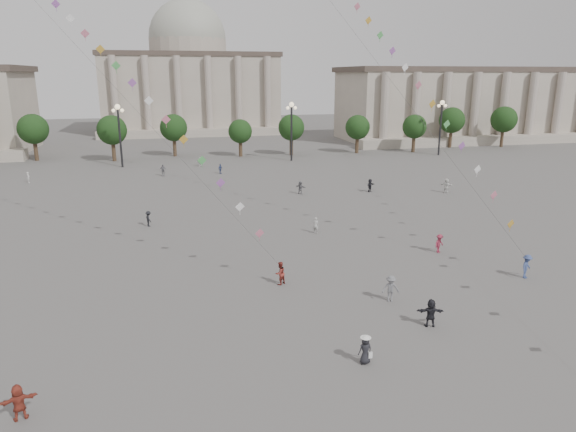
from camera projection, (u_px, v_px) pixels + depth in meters
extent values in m
plane|color=#4E4B49|center=(328.00, 388.00, 26.06)|extent=(360.00, 360.00, 0.00)
cube|color=#A09486|center=(499.00, 105.00, 129.63)|extent=(80.00, 22.00, 16.00)
cube|color=#473B34|center=(502.00, 70.00, 127.35)|extent=(81.60, 22.44, 1.20)
cube|color=#A09486|center=(530.00, 139.00, 119.29)|extent=(84.00, 4.00, 2.00)
cube|color=#A09486|center=(190.00, 94.00, 145.41)|extent=(46.00, 30.00, 20.00)
cube|color=#473B34|center=(189.00, 55.00, 142.59)|extent=(46.92, 30.60, 1.20)
cube|color=#A09486|center=(196.00, 133.00, 131.84)|extent=(48.30, 4.00, 2.00)
cylinder|color=#A09486|center=(188.00, 48.00, 142.09)|extent=(21.00, 21.00, 5.00)
sphere|color=#9B9D8E|center=(188.00, 39.00, 141.43)|extent=(21.00, 21.00, 21.00)
cylinder|color=#392B1C|center=(38.00, 153.00, 92.18)|extent=(0.70, 0.70, 3.52)
sphere|color=black|center=(35.00, 133.00, 91.20)|extent=(5.12, 5.12, 5.12)
cylinder|color=#392B1C|center=(108.00, 151.00, 94.82)|extent=(0.70, 0.70, 3.52)
sphere|color=black|center=(106.00, 131.00, 93.85)|extent=(5.12, 5.12, 5.12)
cylinder|color=#392B1C|center=(174.00, 149.00, 97.47)|extent=(0.70, 0.70, 3.52)
sphere|color=black|center=(173.00, 129.00, 96.49)|extent=(5.12, 5.12, 5.12)
cylinder|color=#392B1C|center=(237.00, 147.00, 100.12)|extent=(0.70, 0.70, 3.52)
sphere|color=black|center=(237.00, 128.00, 99.14)|extent=(5.12, 5.12, 5.12)
cylinder|color=#392B1C|center=(297.00, 145.00, 102.76)|extent=(0.70, 0.70, 3.52)
sphere|color=black|center=(297.00, 127.00, 101.79)|extent=(5.12, 5.12, 5.12)
cylinder|color=#392B1C|center=(353.00, 143.00, 105.41)|extent=(0.70, 0.70, 3.52)
sphere|color=black|center=(354.00, 125.00, 104.43)|extent=(5.12, 5.12, 5.12)
cylinder|color=#392B1C|center=(407.00, 142.00, 108.06)|extent=(0.70, 0.70, 3.52)
sphere|color=black|center=(408.00, 124.00, 107.08)|extent=(5.12, 5.12, 5.12)
cylinder|color=#392B1C|center=(458.00, 140.00, 110.70)|extent=(0.70, 0.70, 3.52)
sphere|color=black|center=(460.00, 123.00, 109.73)|extent=(5.12, 5.12, 5.12)
cylinder|color=#392B1C|center=(507.00, 139.00, 113.35)|extent=(0.70, 0.70, 3.52)
sphere|color=black|center=(509.00, 122.00, 112.37)|extent=(5.12, 5.12, 5.12)
cylinder|color=#262628|center=(120.00, 138.00, 87.12)|extent=(0.36, 0.36, 10.00)
sphere|color=#FFE5B2|center=(117.00, 107.00, 85.74)|extent=(0.90, 0.90, 0.90)
sphere|color=#FFE5B2|center=(113.00, 111.00, 85.74)|extent=(0.60, 0.60, 0.60)
sphere|color=#FFE5B2|center=(122.00, 110.00, 86.05)|extent=(0.60, 0.60, 0.60)
cylinder|color=#262628|center=(291.00, 134.00, 93.73)|extent=(0.36, 0.36, 10.00)
sphere|color=#FFE5B2|center=(292.00, 105.00, 92.35)|extent=(0.90, 0.90, 0.90)
sphere|color=#FFE5B2|center=(288.00, 108.00, 92.36)|extent=(0.60, 0.60, 0.60)
sphere|color=#FFE5B2|center=(295.00, 108.00, 92.67)|extent=(0.60, 0.60, 0.60)
cylinder|color=#262628|center=(440.00, 130.00, 100.35)|extent=(0.36, 0.36, 10.00)
sphere|color=#FFE5B2|center=(442.00, 103.00, 98.97)|extent=(0.90, 0.90, 0.90)
sphere|color=#FFE5B2|center=(439.00, 106.00, 98.97)|extent=(0.60, 0.60, 0.60)
sphere|color=#FFE5B2|center=(445.00, 106.00, 99.28)|extent=(0.60, 0.60, 0.60)
imported|color=#38487E|center=(220.00, 169.00, 82.42)|extent=(0.94, 0.88, 1.56)
imported|color=black|center=(431.00, 313.00, 32.21)|extent=(1.78, 0.95, 1.83)
imported|color=silver|center=(200.00, 162.00, 89.07)|extent=(1.46, 1.34, 1.63)
imported|color=slate|center=(391.00, 289.00, 35.78)|extent=(1.37, 0.98, 1.91)
imported|color=white|center=(446.00, 186.00, 68.95)|extent=(1.70, 1.67, 1.95)
imported|color=maroon|center=(439.00, 243.00, 45.70)|extent=(1.26, 1.07, 1.70)
imported|color=black|center=(370.00, 185.00, 69.54)|extent=(1.62, 1.43, 1.78)
imported|color=silver|center=(28.00, 177.00, 75.45)|extent=(0.49, 0.65, 1.60)
imported|color=slate|center=(300.00, 187.00, 68.30)|extent=(1.43, 1.58, 1.75)
imported|color=#AFB0AB|center=(316.00, 225.00, 51.32)|extent=(0.72, 0.66, 1.65)
imported|color=slate|center=(163.00, 170.00, 80.43)|extent=(1.12, 0.52, 1.87)
imported|color=black|center=(149.00, 219.00, 53.66)|extent=(0.95, 1.21, 1.64)
imported|color=#9F3C2B|center=(19.00, 402.00, 23.47)|extent=(1.72, 1.00, 1.77)
imported|color=maroon|center=(280.00, 273.00, 38.70)|extent=(1.10, 1.04, 1.80)
imported|color=#3A4C83|center=(527.00, 266.00, 39.90)|extent=(1.42, 1.29, 1.92)
imported|color=black|center=(365.00, 350.00, 28.07)|extent=(0.86, 0.63, 1.62)
cone|color=white|center=(366.00, 337.00, 27.86)|extent=(0.52, 0.52, 0.14)
cylinder|color=white|center=(366.00, 338.00, 27.87)|extent=(0.60, 0.60, 0.02)
cube|color=white|center=(370.00, 355.00, 28.06)|extent=(0.22, 0.10, 0.35)
cylinder|color=#3F3F3F|center=(65.00, 34.00, 45.99)|extent=(0.02, 0.02, 57.84)
cube|color=#C5687F|center=(260.00, 233.00, 38.91)|extent=(0.76, 0.25, 0.76)
cube|color=white|center=(240.00, 207.00, 39.39)|extent=(0.76, 0.25, 0.76)
cube|color=#9854A8|center=(221.00, 183.00, 39.92)|extent=(0.76, 0.25, 0.76)
cube|color=#4DA755|center=(202.00, 160.00, 40.46)|extent=(0.76, 0.25, 0.76)
cube|color=gold|center=(184.00, 139.00, 41.02)|extent=(0.76, 0.25, 0.76)
cube|color=#C5687F|center=(166.00, 120.00, 41.59)|extent=(0.76, 0.25, 0.76)
cube|color=white|center=(149.00, 101.00, 42.17)|extent=(0.76, 0.25, 0.76)
cube|color=#9854A8|center=(132.00, 83.00, 42.76)|extent=(0.76, 0.25, 0.76)
cube|color=#4DA755|center=(116.00, 66.00, 43.36)|extent=(0.76, 0.25, 0.76)
cube|color=gold|center=(100.00, 49.00, 43.96)|extent=(0.76, 0.25, 0.76)
cube|color=#C5687F|center=(85.00, 33.00, 44.56)|extent=(0.76, 0.25, 0.76)
cube|color=white|center=(70.00, 18.00, 45.18)|extent=(0.76, 0.25, 0.76)
cube|color=#9854A8|center=(56.00, 4.00, 45.79)|extent=(0.76, 0.25, 0.76)
cube|color=gold|center=(511.00, 224.00, 40.54)|extent=(0.76, 0.25, 0.76)
cube|color=#C5687F|center=(494.00, 195.00, 41.45)|extent=(0.76, 0.25, 0.76)
cube|color=white|center=(478.00, 169.00, 42.41)|extent=(0.76, 0.25, 0.76)
cube|color=#9854A8|center=(462.00, 146.00, 43.38)|extent=(0.76, 0.25, 0.76)
cube|color=#4DA755|center=(447.00, 124.00, 44.38)|extent=(0.76, 0.25, 0.76)
cube|color=gold|center=(432.00, 104.00, 45.38)|extent=(0.76, 0.25, 0.76)
cube|color=#C5687F|center=(418.00, 85.00, 46.40)|extent=(0.76, 0.25, 0.76)
cube|color=white|center=(405.00, 67.00, 47.43)|extent=(0.76, 0.25, 0.76)
cube|color=#9854A8|center=(392.00, 51.00, 48.46)|extent=(0.76, 0.25, 0.76)
cube|color=#4DA755|center=(380.00, 35.00, 49.50)|extent=(0.76, 0.25, 0.76)
cube|color=gold|center=(368.00, 20.00, 50.55)|extent=(0.76, 0.25, 0.76)
cube|color=#C5687F|center=(357.00, 6.00, 51.60)|extent=(0.76, 0.25, 0.76)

